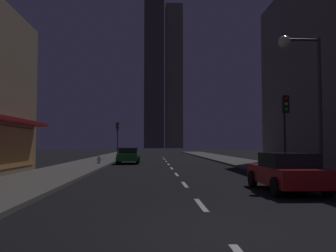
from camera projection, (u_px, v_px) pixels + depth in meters
ground_plane at (165, 161)px, 39.07m from camera, size 78.00×136.00×0.10m
sidewalk_right at (228, 159)px, 39.38m from camera, size 4.00×76.00×0.15m
sidewalk_left at (101, 160)px, 38.77m from camera, size 4.00×76.00×0.15m
lane_marking_center at (172, 168)px, 25.90m from camera, size 0.16×43.80×0.01m
skyscraper_distant_tall at (154, 60)px, 158.01m from camera, size 8.79×5.05×78.01m
skyscraper_distant_mid at (174, 76)px, 160.79m from camera, size 7.67×8.17×64.82m
car_parked_near at (286, 172)px, 13.27m from camera, size 1.98×4.24×1.45m
car_parked_far at (128, 155)px, 32.45m from camera, size 1.98×4.24×1.45m
fire_hydrant_far_left at (99, 160)px, 29.81m from camera, size 0.42×0.30×0.65m
traffic_light_near_right at (285, 117)px, 18.48m from camera, size 0.32×0.48×4.20m
traffic_light_far_left at (117, 132)px, 41.44m from camera, size 0.32×0.48×4.20m
street_lamp_right at (302, 72)px, 16.17m from camera, size 1.96×0.56×6.58m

